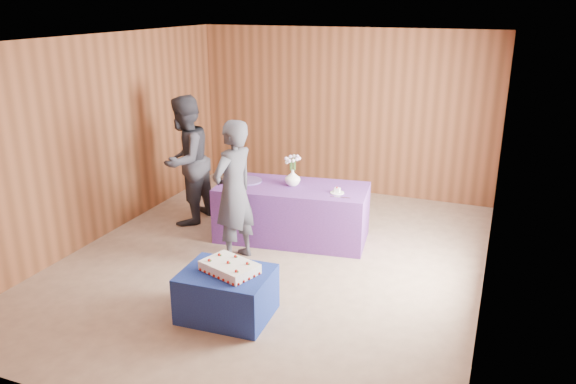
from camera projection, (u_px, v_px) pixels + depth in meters
The scene contains 13 objects.
ground at pixel (273, 260), 7.07m from camera, with size 6.00×6.00×0.00m, color #9E836D.
room_shell at pixel (272, 119), 6.48m from camera, with size 5.04×6.04×2.72m.
cake_table at pixel (227, 294), 5.76m from camera, with size 0.90×0.70×0.50m, color navy.
serving_table at pixel (292, 212), 7.61m from camera, with size 2.00×0.90×0.75m, color #66328A.
sheet_cake at pixel (230, 267), 5.67m from camera, with size 0.66×0.55×0.13m.
vase at pixel (293, 178), 7.49m from camera, with size 0.21×0.21×0.21m, color white.
flower_spray at pixel (293, 160), 7.41m from camera, with size 0.22×0.22×0.17m.
platter at pixel (247, 181), 7.68m from camera, with size 0.40×0.40×0.02m, color #644C98.
plate at pixel (337, 193), 7.22m from camera, with size 0.18×0.18×0.01m, color silver.
cake_slice at pixel (337, 190), 7.20m from camera, with size 0.07×0.06×0.08m.
knife at pixel (340, 197), 7.07m from camera, with size 0.26×0.02×0.00m, color silver.
guest_left at pixel (233, 192), 6.81m from camera, with size 0.65×0.43×1.79m, color #3B3C46.
guest_right at pixel (185, 160), 8.02m from camera, with size 0.90×0.70×1.86m, color #2E2E37.
Camera 1 is at (2.53, -5.88, 3.12)m, focal length 35.00 mm.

